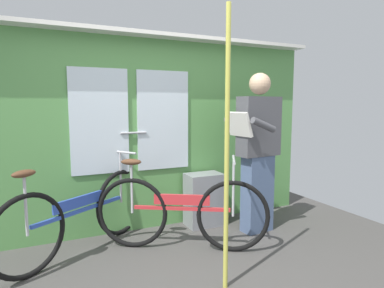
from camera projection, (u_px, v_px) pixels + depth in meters
ground_plane at (201, 282)px, 2.66m from camera, size 5.03×4.23×0.04m
train_door_wall at (149, 129)px, 3.70m from camera, size 4.03×0.28×2.16m
bicycle_near_door at (80, 214)px, 3.11m from camera, size 1.50×1.04×0.92m
bicycle_leaning_behind at (181, 212)px, 3.19m from camera, size 1.47×0.89×0.91m
passenger_reading_newspaper at (258, 149)px, 3.60m from camera, size 0.60×0.53×1.74m
trash_bin_by_wall at (204, 199)px, 3.85m from camera, size 0.42×0.28×0.61m
handrail_pole at (227, 152)px, 2.43m from camera, size 0.04×0.04×2.12m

